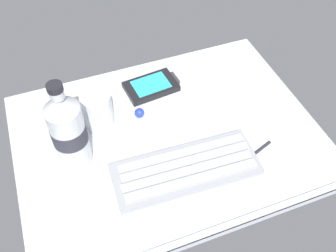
{
  "coord_description": "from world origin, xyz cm",
  "views": [
    {
      "loc": [
        -18.18,
        -48.1,
        63.74
      ],
      "look_at": [
        0.0,
        0.0,
        3.0
      ],
      "focal_mm": 40.74,
      "sensor_mm": 36.0,
      "label": 1
    }
  ],
  "objects_px": {
    "keyboard": "(188,168)",
    "stylus_pen": "(255,153)",
    "handheld_device": "(152,86)",
    "trackball_mouse": "(139,113)",
    "water_bottle": "(68,131)",
    "juice_cup": "(98,111)"
  },
  "relations": [
    {
      "from": "water_bottle",
      "to": "trackball_mouse",
      "type": "relative_size",
      "value": 9.45
    },
    {
      "from": "handheld_device",
      "to": "stylus_pen",
      "type": "relative_size",
      "value": 1.4
    },
    {
      "from": "handheld_device",
      "to": "water_bottle",
      "type": "height_order",
      "value": "water_bottle"
    },
    {
      "from": "juice_cup",
      "to": "handheld_device",
      "type": "bearing_deg",
      "value": 24.22
    },
    {
      "from": "handheld_device",
      "to": "water_bottle",
      "type": "distance_m",
      "value": 0.27
    },
    {
      "from": "juice_cup",
      "to": "water_bottle",
      "type": "bearing_deg",
      "value": -131.6
    },
    {
      "from": "juice_cup",
      "to": "water_bottle",
      "type": "distance_m",
      "value": 0.11
    },
    {
      "from": "juice_cup",
      "to": "trackball_mouse",
      "type": "distance_m",
      "value": 0.09
    },
    {
      "from": "water_bottle",
      "to": "stylus_pen",
      "type": "xyz_separation_m",
      "value": [
        0.35,
        -0.12,
        -0.09
      ]
    },
    {
      "from": "keyboard",
      "to": "stylus_pen",
      "type": "distance_m",
      "value": 0.15
    },
    {
      "from": "trackball_mouse",
      "to": "water_bottle",
      "type": "bearing_deg",
      "value": -157.06
    },
    {
      "from": "handheld_device",
      "to": "trackball_mouse",
      "type": "bearing_deg",
      "value": -126.01
    },
    {
      "from": "juice_cup",
      "to": "stylus_pen",
      "type": "distance_m",
      "value": 0.34
    },
    {
      "from": "handheld_device",
      "to": "juice_cup",
      "type": "relative_size",
      "value": 1.57
    },
    {
      "from": "keyboard",
      "to": "stylus_pen",
      "type": "height_order",
      "value": "keyboard"
    },
    {
      "from": "trackball_mouse",
      "to": "juice_cup",
      "type": "bearing_deg",
      "value": 173.0
    },
    {
      "from": "keyboard",
      "to": "handheld_device",
      "type": "bearing_deg",
      "value": 87.84
    },
    {
      "from": "trackball_mouse",
      "to": "stylus_pen",
      "type": "distance_m",
      "value": 0.26
    },
    {
      "from": "keyboard",
      "to": "trackball_mouse",
      "type": "xyz_separation_m",
      "value": [
        -0.05,
        0.17,
        0.0
      ]
    },
    {
      "from": "water_bottle",
      "to": "trackball_mouse",
      "type": "bearing_deg",
      "value": 22.94
    },
    {
      "from": "trackball_mouse",
      "to": "stylus_pen",
      "type": "xyz_separation_m",
      "value": [
        0.19,
        -0.18,
        -0.01
      ]
    },
    {
      "from": "juice_cup",
      "to": "stylus_pen",
      "type": "bearing_deg",
      "value": -34.91
    }
  ]
}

